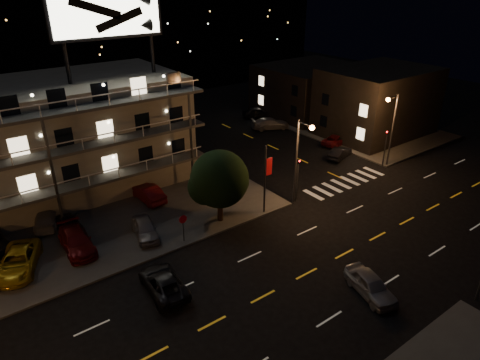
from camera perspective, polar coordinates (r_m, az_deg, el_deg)
ground at (r=30.25m, az=6.09°, el=-13.73°), size 140.00×140.00×0.00m
curb_nw at (r=41.48m, az=-29.03°, el=-5.17°), size 44.00×24.00×0.15m
curb_ne at (r=62.12m, az=14.36°, el=7.15°), size 16.00×24.00×0.15m
motel at (r=43.38m, az=-26.22°, el=4.52°), size 28.00×13.80×18.10m
side_bldg_front at (r=58.63m, az=17.80°, el=9.89°), size 14.06×10.00×8.50m
side_bldg_back at (r=66.25m, az=9.32°, el=11.86°), size 14.06×12.00×7.00m
streetlight_nc at (r=37.77m, az=7.95°, el=3.47°), size 0.44×1.92×8.00m
streetlight_ne at (r=48.03m, az=19.54°, el=7.13°), size 1.92×0.44×8.00m
signal_nw at (r=39.41m, az=7.70°, el=0.67°), size 0.20×0.27×4.60m
signal_ne at (r=48.78m, az=18.85°, el=4.52°), size 0.27×0.20×4.60m
banner_north at (r=36.58m, az=3.44°, el=0.28°), size 0.83×0.16×6.40m
stop_sign at (r=33.51m, az=-7.58°, el=-5.84°), size 0.91×0.11×2.61m
tree at (r=34.98m, az=-2.81°, el=-0.09°), size 5.02×4.83×6.32m
lot_car_2 at (r=34.49m, az=-27.47°, el=-9.59°), size 4.29×5.70×1.44m
lot_car_3 at (r=35.06m, az=-20.97°, el=-7.60°), size 2.30×5.09×1.45m
lot_car_4 at (r=35.15m, az=-12.55°, el=-6.30°), size 2.52×4.38×1.40m
lot_car_7 at (r=39.23m, az=-24.50°, el=-4.72°), size 2.87×4.62×1.25m
lot_car_8 at (r=37.88m, az=-21.84°, el=-5.28°), size 1.63×3.79×1.27m
lot_car_9 at (r=40.45m, az=-12.22°, el=-1.66°), size 1.81×4.61×1.50m
side_car_0 at (r=50.31m, az=13.16°, el=3.54°), size 4.15×2.47×1.29m
side_car_1 at (r=54.38m, az=12.65°, el=5.26°), size 4.82×3.15×1.23m
side_car_2 at (r=58.77m, az=4.04°, el=7.53°), size 5.54×3.97×1.49m
side_car_3 at (r=63.58m, az=2.33°, el=9.00°), size 4.73×3.40×1.50m
road_car_east at (r=30.20m, az=17.02°, el=-13.23°), size 2.78×4.54×1.44m
road_car_west at (r=29.68m, az=-10.20°, el=-13.27°), size 2.66×5.01×1.34m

